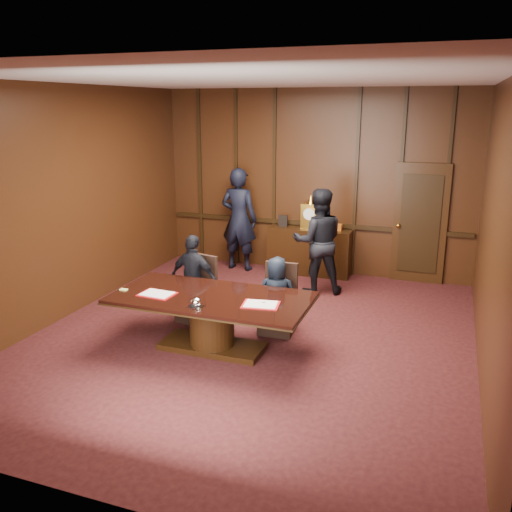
{
  "coord_description": "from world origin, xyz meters",
  "views": [
    {
      "loc": [
        2.48,
        -6.62,
        3.18
      ],
      "look_at": [
        -0.12,
        0.56,
        1.05
      ],
      "focal_mm": 38.0,
      "sensor_mm": 36.0,
      "label": 1
    }
  ],
  "objects_px": {
    "sideboard": "(309,249)",
    "conference_table": "(212,313)",
    "witness_right": "(318,241)",
    "witness_left": "(239,219)",
    "signatory_right": "(277,296)",
    "signatory_left": "(194,279)"
  },
  "relations": [
    {
      "from": "conference_table",
      "to": "witness_right",
      "type": "xyz_separation_m",
      "value": [
        0.77,
        2.76,
        0.41
      ]
    },
    {
      "from": "sideboard",
      "to": "signatory_left",
      "type": "relative_size",
      "value": 1.19
    },
    {
      "from": "sideboard",
      "to": "witness_left",
      "type": "bearing_deg",
      "value": -173.49
    },
    {
      "from": "sideboard",
      "to": "signatory_right",
      "type": "xyz_separation_m",
      "value": [
        0.28,
        -2.96,
        0.08
      ]
    },
    {
      "from": "sideboard",
      "to": "conference_table",
      "type": "bearing_deg",
      "value": -95.59
    },
    {
      "from": "signatory_right",
      "to": "witness_right",
      "type": "bearing_deg",
      "value": -106.86
    },
    {
      "from": "witness_right",
      "to": "witness_left",
      "type": "bearing_deg",
      "value": -45.37
    },
    {
      "from": "signatory_right",
      "to": "conference_table",
      "type": "bearing_deg",
      "value": 37.59
    },
    {
      "from": "signatory_left",
      "to": "witness_left",
      "type": "bearing_deg",
      "value": -75.55
    },
    {
      "from": "signatory_left",
      "to": "signatory_right",
      "type": "bearing_deg",
      "value": -173.37
    },
    {
      "from": "sideboard",
      "to": "signatory_left",
      "type": "distance_m",
      "value": 3.14
    },
    {
      "from": "conference_table",
      "to": "signatory_right",
      "type": "xyz_separation_m",
      "value": [
        0.65,
        0.8,
        0.06
      ]
    },
    {
      "from": "signatory_left",
      "to": "signatory_right",
      "type": "relative_size",
      "value": 1.19
    },
    {
      "from": "signatory_left",
      "to": "conference_table",
      "type": "bearing_deg",
      "value": 135.72
    },
    {
      "from": "sideboard",
      "to": "signatory_right",
      "type": "bearing_deg",
      "value": -84.55
    },
    {
      "from": "witness_left",
      "to": "signatory_left",
      "type": "bearing_deg",
      "value": 101.1
    },
    {
      "from": "witness_right",
      "to": "conference_table",
      "type": "bearing_deg",
      "value": 54.06
    },
    {
      "from": "signatory_right",
      "to": "witness_left",
      "type": "relative_size",
      "value": 0.56
    },
    {
      "from": "conference_table",
      "to": "witness_left",
      "type": "bearing_deg",
      "value": 106.03
    },
    {
      "from": "signatory_left",
      "to": "witness_left",
      "type": "xyz_separation_m",
      "value": [
        -0.38,
        2.8,
        0.34
      ]
    },
    {
      "from": "conference_table",
      "to": "witness_right",
      "type": "bearing_deg",
      "value": 74.37
    },
    {
      "from": "sideboard",
      "to": "signatory_right",
      "type": "height_order",
      "value": "sideboard"
    }
  ]
}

